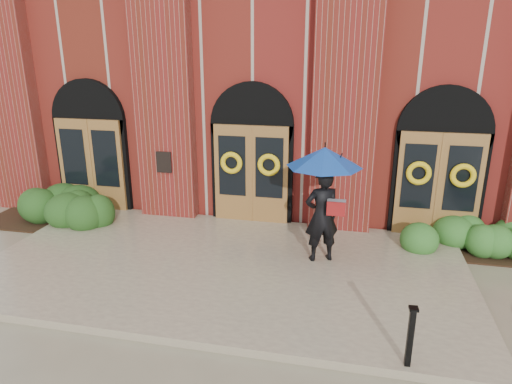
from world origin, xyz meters
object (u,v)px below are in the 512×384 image
(man_with_umbrella, at_px, (324,183))
(hedge_wall_right, at_px, (469,238))
(hedge_wall_left, at_px, (52,207))
(metal_post, at_px, (410,335))

(man_with_umbrella, height_order, hedge_wall_right, man_with_umbrella)
(hedge_wall_left, bearing_deg, metal_post, -25.41)
(metal_post, distance_m, hedge_wall_left, 9.60)
(man_with_umbrella, bearing_deg, hedge_wall_right, -179.34)
(metal_post, bearing_deg, hedge_wall_left, 154.59)
(man_with_umbrella, xyz_separation_m, metal_post, (1.51, -3.14, -1.22))
(metal_post, xyz_separation_m, hedge_wall_left, (-8.67, 4.12, -0.21))
(man_with_umbrella, distance_m, hedge_wall_left, 7.37)
(hedge_wall_left, height_order, hedge_wall_right, hedge_wall_left)
(hedge_wall_right, bearing_deg, metal_post, -110.78)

